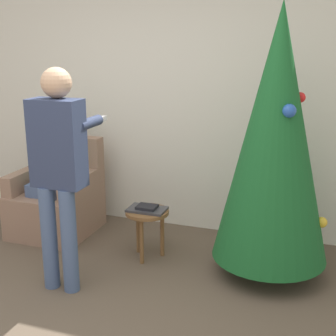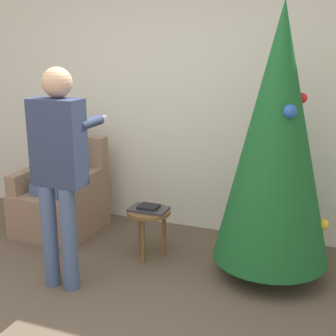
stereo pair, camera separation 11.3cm
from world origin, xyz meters
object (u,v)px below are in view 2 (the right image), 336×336
armchair (62,199)px  person_seated (58,165)px  side_stool (149,218)px  person_standing (59,161)px  christmas_tree (277,137)px

armchair → person_seated: bearing=-90.0°
person_seated → side_stool: bearing=-12.7°
person_seated → person_standing: bearing=-54.7°
christmas_tree → armchair: 2.29m
person_standing → side_stool: person_standing is taller
christmas_tree → side_stool: 1.31m
armchair → person_standing: bearing=-55.5°
christmas_tree → person_standing: size_ratio=1.28×
person_seated → side_stool: (1.07, -0.24, -0.32)m
armchair → side_stool: size_ratio=2.11×
christmas_tree → side_stool: christmas_tree is taller
armchair → side_stool: bearing=-14.1°
christmas_tree → side_stool: size_ratio=4.91×
person_seated → side_stool: person_seated is taller
person_seated → side_stool: 1.14m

